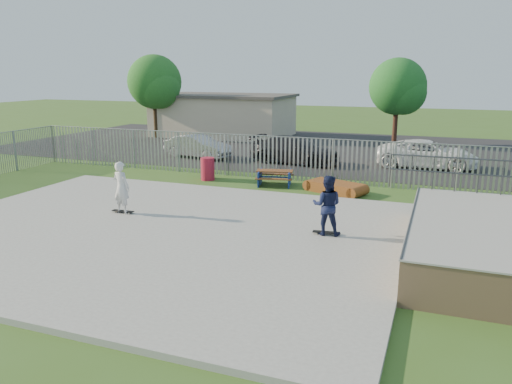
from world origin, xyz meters
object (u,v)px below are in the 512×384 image
(trash_bin_red, at_px, (208,169))
(skater_white, at_px, (121,187))
(car_silver, at_px, (198,146))
(trash_bin_grey, at_px, (207,168))
(picnic_table, at_px, (275,178))
(funbox, at_px, (335,187))
(car_white, at_px, (427,154))
(tree_left, at_px, (155,82))
(skater_navy, at_px, (327,205))
(tree_mid, at_px, (398,87))
(car_dark, at_px, (295,150))

(trash_bin_red, distance_m, skater_white, 6.54)
(car_silver, relative_size, skater_white, 2.25)
(trash_bin_grey, distance_m, car_silver, 5.85)
(picnic_table, relative_size, funbox, 0.76)
(car_white, xyz_separation_m, tree_left, (-19.71, 5.70, 3.40))
(trash_bin_grey, height_order, skater_navy, skater_navy)
(car_silver, distance_m, tree_left, 10.69)
(picnic_table, xyz_separation_m, trash_bin_grey, (-3.43, 0.20, 0.15))
(car_white, height_order, tree_mid, tree_mid)
(picnic_table, relative_size, tree_left, 0.30)
(car_dark, height_order, tree_left, tree_left)
(trash_bin_red, bearing_deg, tree_left, 129.80)
(car_silver, relative_size, car_white, 0.79)
(car_silver, bearing_deg, skater_navy, -128.15)
(trash_bin_grey, relative_size, tree_mid, 0.17)
(trash_bin_red, xyz_separation_m, skater_navy, (7.01, -6.33, 0.53))
(picnic_table, xyz_separation_m, skater_white, (-3.32, -6.56, 0.71))
(funbox, relative_size, car_dark, 0.49)
(car_dark, relative_size, car_white, 0.97)
(funbox, bearing_deg, trash_bin_red, -161.56)
(picnic_table, distance_m, skater_navy, 7.44)
(tree_left, height_order, skater_white, tree_left)
(tree_mid, distance_m, skater_navy, 21.20)
(tree_mid, bearing_deg, car_dark, -115.55)
(car_dark, relative_size, tree_left, 0.81)
(trash_bin_red, distance_m, skater_navy, 9.46)
(trash_bin_red, xyz_separation_m, tree_mid, (6.94, 14.67, 3.39))
(trash_bin_grey, xyz_separation_m, car_white, (9.54, 6.47, 0.24))
(car_white, relative_size, skater_navy, 2.85)
(car_silver, bearing_deg, picnic_table, -118.47)
(trash_bin_red, distance_m, tree_left, 16.56)
(tree_mid, bearing_deg, car_white, -73.09)
(car_dark, distance_m, tree_mid, 10.63)
(trash_bin_red, distance_m, tree_mid, 16.59)
(funbox, bearing_deg, car_dark, 142.48)
(tree_mid, relative_size, skater_white, 3.23)
(funbox, relative_size, skater_white, 1.35)
(tree_left, height_order, skater_navy, tree_left)
(tree_mid, height_order, skater_white, tree_mid)
(car_silver, xyz_separation_m, skater_navy, (10.21, -11.58, 0.36))
(tree_mid, bearing_deg, picnic_table, -104.17)
(car_silver, bearing_deg, trash_bin_grey, -138.42)
(trash_bin_grey, distance_m, skater_navy, 9.76)
(skater_white, bearing_deg, skater_navy, -169.69)
(skater_white, bearing_deg, tree_mid, -99.49)
(trash_bin_grey, bearing_deg, tree_left, 129.88)
(trash_bin_grey, height_order, car_dark, car_dark)
(car_white, bearing_deg, trash_bin_red, 126.21)
(car_dark, xyz_separation_m, tree_left, (-12.91, 6.89, 3.39))
(car_silver, xyz_separation_m, tree_left, (-7.14, 7.17, 3.45))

